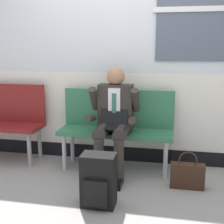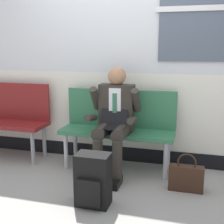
{
  "view_description": "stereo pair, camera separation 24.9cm",
  "coord_description": "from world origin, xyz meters",
  "px_view_note": "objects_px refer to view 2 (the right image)",
  "views": [
    {
      "loc": [
        0.65,
        -3.06,
        1.46
      ],
      "look_at": [
        0.0,
        0.17,
        0.75
      ],
      "focal_mm": 48.6,
      "sensor_mm": 36.0,
      "label": 1
    },
    {
      "loc": [
        0.89,
        -3.0,
        1.46
      ],
      "look_at": [
        0.0,
        0.17,
        0.75
      ],
      "focal_mm": 48.6,
      "sensor_mm": 36.0,
      "label": 2
    }
  ],
  "objects_px": {
    "bench_empty": "(1,114)",
    "person_seated": "(114,119)",
    "backpack": "(93,180)",
    "handbag": "(186,178)",
    "bench_with_person": "(118,123)"
  },
  "relations": [
    {
      "from": "bench_empty",
      "to": "person_seated",
      "type": "height_order",
      "value": "person_seated"
    },
    {
      "from": "backpack",
      "to": "handbag",
      "type": "distance_m",
      "value": 0.99
    },
    {
      "from": "bench_with_person",
      "to": "backpack",
      "type": "bearing_deg",
      "value": -89.52
    },
    {
      "from": "bench_with_person",
      "to": "person_seated",
      "type": "relative_size",
      "value": 1.1
    },
    {
      "from": "person_seated",
      "to": "backpack",
      "type": "xyz_separation_m",
      "value": [
        0.01,
        -0.77,
        -0.41
      ]
    },
    {
      "from": "bench_with_person",
      "to": "person_seated",
      "type": "xyz_separation_m",
      "value": [
        0.0,
        -0.2,
        0.11
      ]
    },
    {
      "from": "bench_with_person",
      "to": "bench_empty",
      "type": "height_order",
      "value": "bench_empty"
    },
    {
      "from": "person_seated",
      "to": "handbag",
      "type": "xyz_separation_m",
      "value": [
        0.83,
        -0.24,
        -0.52
      ]
    },
    {
      "from": "handbag",
      "to": "bench_empty",
      "type": "bearing_deg",
      "value": 169.69
    },
    {
      "from": "bench_with_person",
      "to": "backpack",
      "type": "relative_size",
      "value": 2.71
    },
    {
      "from": "person_seated",
      "to": "handbag",
      "type": "distance_m",
      "value": 1.01
    },
    {
      "from": "backpack",
      "to": "handbag",
      "type": "bearing_deg",
      "value": 32.75
    },
    {
      "from": "bench_empty",
      "to": "person_seated",
      "type": "xyz_separation_m",
      "value": [
        1.64,
        -0.21,
        0.09
      ]
    },
    {
      "from": "bench_empty",
      "to": "backpack",
      "type": "relative_size",
      "value": 2.66
    },
    {
      "from": "bench_with_person",
      "to": "bench_empty",
      "type": "xyz_separation_m",
      "value": [
        -1.64,
        0.0,
        0.01
      ]
    }
  ]
}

